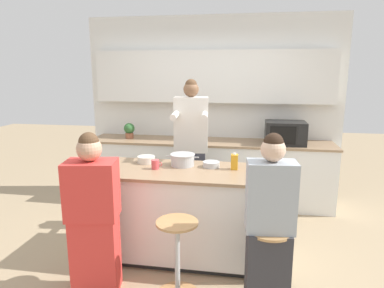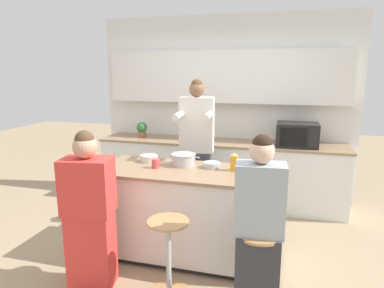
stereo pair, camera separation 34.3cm
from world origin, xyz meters
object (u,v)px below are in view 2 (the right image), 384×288
object	(u,v)px
bar_stool_center	(169,257)
fruit_bowl	(212,165)
juice_carton	(234,163)
person_seated_near	(258,236)
coffee_cup_near	(156,163)
microwave	(297,135)
bar_stool_leftmost	(91,245)
banana_bunch	(266,181)
bar_stool_rightmost	(257,272)
potted_plant	(142,129)
cooking_pot	(184,160)
person_wrapped_blanket	(89,214)
kitchen_island	(190,213)
person_cooking	(197,155)

from	to	relation	value
bar_stool_center	fruit_bowl	bearing A→B (deg)	76.96
juice_carton	person_seated_near	bearing A→B (deg)	-68.67
person_seated_near	juice_carton	distance (m)	0.93
bar_stool_center	coffee_cup_near	size ratio (longest dim) A/B	6.19
bar_stool_center	microwave	distance (m)	2.55
bar_stool_leftmost	banana_bunch	bearing A→B (deg)	15.68
bar_stool_leftmost	coffee_cup_near	xyz separation A→B (m)	(0.39, 0.65, 0.62)
fruit_bowl	banana_bunch	world-z (taller)	fruit_bowl
bar_stool_rightmost	coffee_cup_near	bearing A→B (deg)	148.32
juice_carton	bar_stool_rightmost	bearing A→B (deg)	-68.17
bar_stool_rightmost	fruit_bowl	bearing A→B (deg)	123.47
bar_stool_center	banana_bunch	world-z (taller)	banana_bunch
person_seated_near	potted_plant	world-z (taller)	person_seated_near
bar_stool_rightmost	bar_stool_center	bearing A→B (deg)	178.17
cooking_pot	microwave	xyz separation A→B (m)	(1.17, 1.39, 0.07)
bar_stool_rightmost	person_wrapped_blanket	size ratio (longest dim) A/B	0.49
bar_stool_rightmost	fruit_bowl	size ratio (longest dim) A/B	4.00
coffee_cup_near	microwave	world-z (taller)	microwave
cooking_pot	person_seated_near	bearing A→B (deg)	-45.11
juice_carton	microwave	bearing A→B (deg)	66.49
kitchen_island	juice_carton	distance (m)	0.70
person_cooking	banana_bunch	distance (m)	1.31
juice_carton	potted_plant	distance (m)	2.20
kitchen_island	bar_stool_leftmost	world-z (taller)	kitchen_island
bar_stool_center	cooking_pot	bearing A→B (deg)	97.73
bar_stool_leftmost	banana_bunch	world-z (taller)	banana_bunch
person_seated_near	coffee_cup_near	distance (m)	1.33
kitchen_island	bar_stool_leftmost	xyz separation A→B (m)	(-0.75, -0.66, -0.11)
bar_stool_rightmost	banana_bunch	size ratio (longest dim) A/B	3.93
fruit_bowl	potted_plant	size ratio (longest dim) A/B	0.75
person_seated_near	banana_bunch	bearing A→B (deg)	82.65
bar_stool_rightmost	microwave	distance (m)	2.37
fruit_bowl	coffee_cup_near	world-z (taller)	coffee_cup_near
microwave	person_wrapped_blanket	bearing A→B (deg)	-128.28
person_cooking	microwave	size ratio (longest dim) A/B	3.35
kitchen_island	person_wrapped_blanket	world-z (taller)	person_wrapped_blanket
coffee_cup_near	bar_stool_leftmost	bearing A→B (deg)	-120.91
person_cooking	microwave	xyz separation A→B (m)	(1.18, 0.81, 0.17)
microwave	banana_bunch	bearing A→B (deg)	-99.43
banana_bunch	potted_plant	size ratio (longest dim) A/B	0.76
microwave	potted_plant	world-z (taller)	microwave
cooking_pot	bar_stool_leftmost	bearing A→B (deg)	-127.96
person_cooking	coffee_cup_near	size ratio (longest dim) A/B	16.26
fruit_bowl	coffee_cup_near	size ratio (longest dim) A/B	1.55
bar_stool_rightmost	banana_bunch	bearing A→B (deg)	88.17
person_seated_near	juice_carton	xyz separation A→B (m)	(-0.31, 0.80, 0.34)
person_cooking	juice_carton	distance (m)	0.84
person_wrapped_blanket	cooking_pot	distance (m)	1.10
coffee_cup_near	juice_carton	size ratio (longest dim) A/B	0.66
coffee_cup_near	bar_stool_center	bearing A→B (deg)	-61.37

